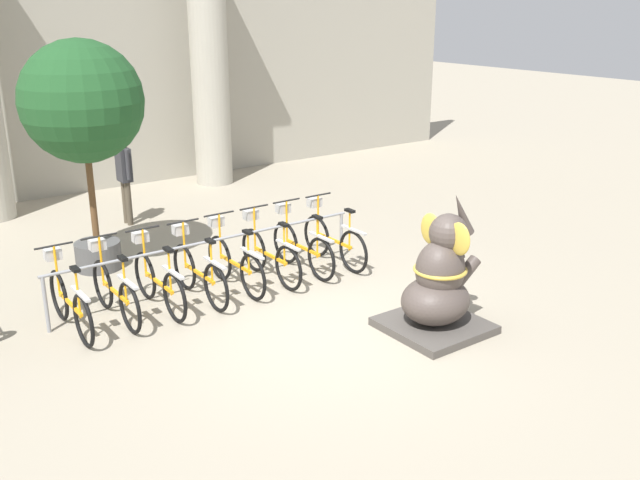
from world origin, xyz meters
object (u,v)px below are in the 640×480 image
(bicycle_0, at_px, (69,301))
(bicycle_5, at_px, (269,254))
(bicycle_2, at_px, (158,280))
(bicycle_4, at_px, (234,262))
(bicycle_3, at_px, (198,271))
(bicycle_7, at_px, (333,239))
(bicycle_6, at_px, (301,246))
(potted_tree, at_px, (83,107))
(person_pedestrian, at_px, (124,171))
(elephant_statue, at_px, (439,284))
(bicycle_1, at_px, (114,290))

(bicycle_0, xyz_separation_m, bicycle_5, (2.94, 0.02, 0.00))
(bicycle_0, height_order, bicycle_2, same)
(bicycle_4, xyz_separation_m, bicycle_5, (0.59, 0.00, 0.00))
(bicycle_2, bearing_deg, bicycle_3, -1.50)
(bicycle_7, bearing_deg, bicycle_5, 179.87)
(bicycle_3, height_order, bicycle_6, same)
(bicycle_2, xyz_separation_m, bicycle_3, (0.59, -0.02, 0.00))
(bicycle_5, relative_size, potted_tree, 0.47)
(bicycle_2, relative_size, bicycle_5, 1.00)
(person_pedestrian, bearing_deg, elephant_statue, -77.30)
(bicycle_2, relative_size, bicycle_4, 1.00)
(bicycle_4, bearing_deg, bicycle_3, -176.12)
(bicycle_3, relative_size, bicycle_6, 1.00)
(bicycle_4, distance_m, potted_tree, 3.13)
(bicycle_5, bearing_deg, bicycle_6, 1.37)
(bicycle_6, height_order, elephant_statue, elephant_statue)
(bicycle_1, bearing_deg, bicycle_5, -0.10)
(bicycle_1, xyz_separation_m, elephant_statue, (3.19, -2.67, 0.19))
(bicycle_2, bearing_deg, bicycle_7, 0.44)
(bicycle_4, height_order, person_pedestrian, person_pedestrian)
(bicycle_1, xyz_separation_m, bicycle_3, (1.18, -0.04, 0.00))
(bicycle_2, height_order, potted_tree, potted_tree)
(bicycle_5, distance_m, bicycle_7, 1.18)
(bicycle_0, distance_m, bicycle_4, 2.36)
(bicycle_4, height_order, bicycle_7, same)
(potted_tree, bearing_deg, person_pedestrian, 57.42)
(elephant_statue, bearing_deg, bicycle_7, 82.54)
(bicycle_3, relative_size, bicycle_4, 1.00)
(bicycle_0, distance_m, person_pedestrian, 4.58)
(bicycle_4, distance_m, bicycle_5, 0.59)
(bicycle_1, bearing_deg, elephant_statue, -39.96)
(bicycle_4, bearing_deg, bicycle_7, -0.06)
(bicycle_1, height_order, person_pedestrian, person_pedestrian)
(bicycle_6, distance_m, person_pedestrian, 4.12)
(bicycle_2, bearing_deg, potted_tree, 93.92)
(bicycle_0, bearing_deg, bicycle_3, -0.54)
(bicycle_4, xyz_separation_m, bicycle_7, (1.77, -0.00, 0.00))
(bicycle_2, height_order, bicycle_6, same)
(bicycle_4, xyz_separation_m, person_pedestrian, (-0.06, 3.90, 0.59))
(person_pedestrian, bearing_deg, bicycle_3, -97.63)
(bicycle_1, xyz_separation_m, bicycle_5, (2.36, -0.00, 0.00))
(bicycle_7, distance_m, elephant_statue, 2.69)
(bicycle_7, bearing_deg, bicycle_3, -179.08)
(bicycle_7, xyz_separation_m, potted_tree, (-3.08, 1.94, 2.08))
(person_pedestrian, height_order, potted_tree, potted_tree)
(bicycle_0, distance_m, bicycle_7, 4.12)
(bicycle_1, distance_m, bicycle_4, 1.77)
(bicycle_7, bearing_deg, potted_tree, 147.76)
(bicycle_6, relative_size, potted_tree, 0.47)
(bicycle_4, height_order, bicycle_6, same)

